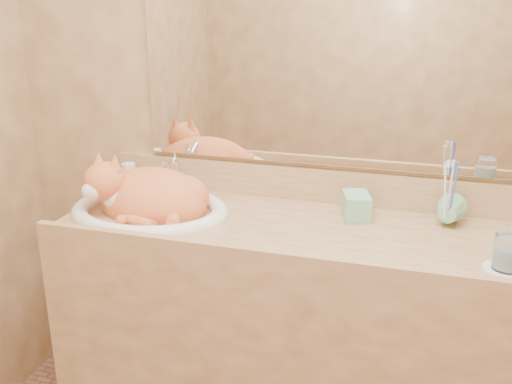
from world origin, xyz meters
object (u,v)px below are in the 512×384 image
(toothbrush_cup, at_px, (447,216))
(water_glass, at_px, (509,253))
(sink_basin, at_px, (149,190))
(cat, at_px, (146,193))
(vanity_counter, at_px, (302,343))
(soap_dispenser, at_px, (360,197))

(toothbrush_cup, xyz_separation_m, water_glass, (0.15, -0.26, 0.01))
(sink_basin, height_order, water_glass, sink_basin)
(cat, height_order, toothbrush_cup, cat)
(sink_basin, xyz_separation_m, cat, (-0.02, 0.01, -0.02))
(cat, height_order, water_glass, cat)
(vanity_counter, xyz_separation_m, water_glass, (0.58, -0.15, 0.48))
(cat, distance_m, soap_dispenser, 0.72)
(soap_dispenser, bearing_deg, cat, 170.81)
(vanity_counter, xyz_separation_m, toothbrush_cup, (0.43, 0.12, 0.47))
(toothbrush_cup, bearing_deg, soap_dispenser, -172.40)
(sink_basin, height_order, toothbrush_cup, sink_basin)
(cat, xyz_separation_m, water_glass, (1.13, -0.14, -0.01))
(water_glass, bearing_deg, cat, 172.93)
(sink_basin, bearing_deg, water_glass, -14.38)
(soap_dispenser, height_order, water_glass, soap_dispenser)
(soap_dispenser, bearing_deg, toothbrush_cup, -8.58)
(vanity_counter, bearing_deg, water_glass, -14.28)
(sink_basin, bearing_deg, cat, 136.89)
(vanity_counter, height_order, cat, cat)
(sink_basin, relative_size, soap_dispenser, 2.90)
(soap_dispenser, bearing_deg, water_glass, -44.67)
(toothbrush_cup, bearing_deg, water_glass, -60.03)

